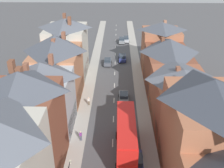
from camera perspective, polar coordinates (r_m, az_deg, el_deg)
name	(u,v)px	position (r m, az deg, el deg)	size (l,w,h in m)	color
pavement_left	(91,81)	(55.94, -4.67, 0.74)	(2.20, 104.00, 0.14)	#A8A399
pavement_right	(139,81)	(55.84, 5.80, 0.64)	(2.20, 104.00, 0.14)	#A8A399
centre_line_dashes	(114,85)	(53.91, 0.53, -0.32)	(0.14, 97.80, 0.01)	silver
terrace_row_left	(35,109)	(36.03, -16.35, -5.19)	(8.00, 57.06, 14.45)	#935138
terrace_row_right	(190,113)	(36.31, 16.53, -6.13)	(8.00, 59.65, 13.60)	brown
double_decker_bus_lead	(126,137)	(35.41, 3.05, -11.51)	(2.74, 10.80, 5.30)	red
car_near_silver	(126,39)	(80.50, 3.06, 9.76)	(1.90, 4.27, 1.57)	#B7BABF
car_parked_left_a	(124,97)	(48.23, 2.58, -2.82)	(1.90, 4.18, 1.60)	gray
car_mid_black	(122,57)	(66.03, 2.27, 5.79)	(1.90, 4.47, 1.61)	navy
car_parked_left_b	(108,62)	(63.36, -0.97, 4.88)	(1.90, 3.81, 1.66)	#4C515B
car_mid_white	(136,162)	(34.99, 5.31, -16.51)	(1.90, 4.01, 1.64)	navy
car_far_grey	(122,40)	(79.11, 2.13, 9.51)	(1.90, 4.08, 1.69)	gray
pedestrian_mid_left	(81,135)	(38.80, -6.84, -11.05)	(0.36, 0.22, 1.61)	#3D4256
pedestrian_mid_right	(89,101)	(46.76, -5.09, -3.64)	(0.36, 0.22, 1.61)	brown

